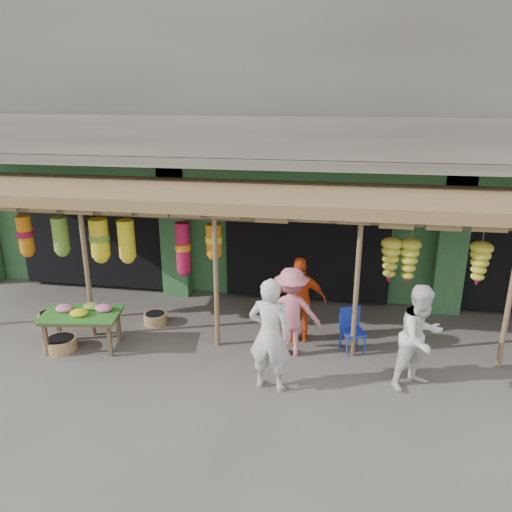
% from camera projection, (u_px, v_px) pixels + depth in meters
% --- Properties ---
extents(ground, '(80.00, 80.00, 0.00)m').
position_uv_depth(ground, '(298.00, 346.00, 9.40)').
color(ground, '#514C47').
rests_on(ground, ground).
extents(building, '(16.40, 6.80, 7.00)m').
position_uv_depth(building, '(317.00, 138.00, 12.87)').
color(building, gray).
rests_on(building, ground).
extents(awning, '(14.00, 2.70, 2.79)m').
position_uv_depth(awning, '(298.00, 202.00, 9.34)').
color(awning, brown).
rests_on(awning, ground).
extents(flower_table, '(1.49, 1.01, 0.83)m').
position_uv_depth(flower_table, '(82.00, 315.00, 9.13)').
color(flower_table, brown).
rests_on(flower_table, ground).
extents(blue_chair, '(0.51, 0.51, 0.82)m').
position_uv_depth(blue_chair, '(352.00, 327.00, 9.14)').
color(blue_chair, '#1B33B2').
rests_on(blue_chair, ground).
extents(basket_left, '(0.67, 0.67, 0.21)m').
position_uv_depth(basket_left, '(51.00, 317.00, 10.32)').
color(basket_left, olive).
rests_on(basket_left, ground).
extents(basket_mid, '(0.68, 0.68, 0.23)m').
position_uv_depth(basket_mid, '(61.00, 344.00, 9.24)').
color(basket_mid, '#8E5E3F').
rests_on(basket_mid, ground).
extents(basket_right, '(0.50, 0.50, 0.22)m').
position_uv_depth(basket_right, '(155.00, 318.00, 10.26)').
color(basket_right, '#A97B4E').
rests_on(basket_right, ground).
extents(person_front, '(0.75, 0.55, 1.89)m').
position_uv_depth(person_front, '(270.00, 335.00, 7.80)').
color(person_front, beige).
rests_on(person_front, ground).
extents(person_right, '(1.08, 1.04, 1.75)m').
position_uv_depth(person_right, '(420.00, 337.00, 7.87)').
color(person_right, white).
rests_on(person_right, ground).
extents(person_vendor, '(1.03, 0.54, 1.68)m').
position_uv_depth(person_vendor, '(300.00, 300.00, 9.34)').
color(person_vendor, '#DF4915').
rests_on(person_vendor, ground).
extents(person_shopper, '(1.11, 0.69, 1.66)m').
position_uv_depth(person_shopper, '(291.00, 312.00, 8.88)').
color(person_shopper, '#DC7481').
rests_on(person_shopper, ground).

